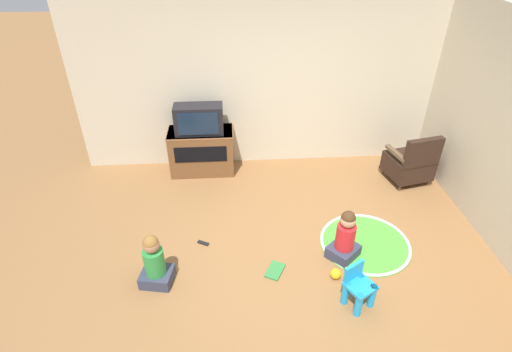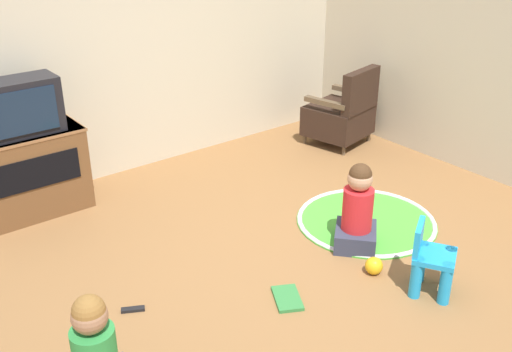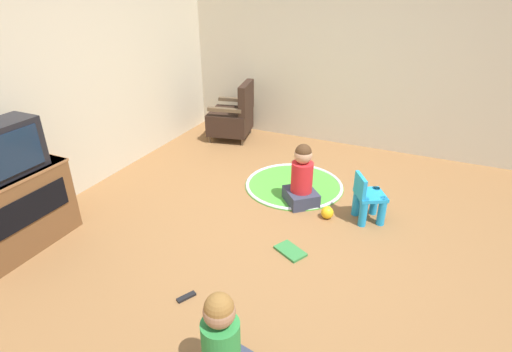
% 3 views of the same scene
% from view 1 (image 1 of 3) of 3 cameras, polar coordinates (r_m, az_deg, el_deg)
% --- Properties ---
extents(ground_plane, '(30.00, 30.00, 0.00)m').
position_cam_1_polar(ground_plane, '(4.92, 5.14, -11.92)').
color(ground_plane, olive).
extents(wall_back, '(5.61, 0.12, 2.66)m').
position_cam_1_polar(wall_back, '(6.22, 0.69, 13.15)').
color(wall_back, beige).
rests_on(wall_back, ground_plane).
extents(tv_cabinet, '(1.00, 0.50, 0.71)m').
position_cam_1_polar(tv_cabinet, '(6.34, -7.76, 3.61)').
color(tv_cabinet, brown).
rests_on(tv_cabinet, ground_plane).
extents(television, '(0.72, 0.32, 0.44)m').
position_cam_1_polar(television, '(6.04, -8.18, 8.02)').
color(television, black).
rests_on(television, tv_cabinet).
extents(black_armchair, '(0.70, 0.69, 0.84)m').
position_cam_1_polar(black_armchair, '(6.48, 21.21, 1.75)').
color(black_armchair, brown).
rests_on(black_armchair, ground_plane).
extents(yellow_kid_chair, '(0.37, 0.37, 0.49)m').
position_cam_1_polar(yellow_kid_chair, '(4.45, 14.40, -15.36)').
color(yellow_kid_chair, '#1E99DB').
rests_on(yellow_kid_chair, ground_plane).
extents(play_mat, '(1.13, 1.13, 0.04)m').
position_cam_1_polar(play_mat, '(5.29, 15.30, -9.20)').
color(play_mat, green).
rests_on(play_mat, ground_plane).
extents(child_watching_left, '(0.46, 0.46, 0.68)m').
position_cam_1_polar(child_watching_left, '(4.87, 12.62, -8.61)').
color(child_watching_left, '#33384C').
rests_on(child_watching_left, ground_plane).
extents(child_watching_center, '(0.39, 0.36, 0.67)m').
position_cam_1_polar(child_watching_center, '(4.60, -14.29, -11.95)').
color(child_watching_center, '#33384C').
rests_on(child_watching_center, ground_plane).
extents(toy_ball, '(0.13, 0.13, 0.13)m').
position_cam_1_polar(toy_ball, '(4.76, 11.31, -13.54)').
color(toy_ball, yellow).
rests_on(toy_ball, ground_plane).
extents(book, '(0.27, 0.32, 0.02)m').
position_cam_1_polar(book, '(4.78, 2.74, -13.34)').
color(book, '#337F3D').
rests_on(book, ground_plane).
extents(remote_control, '(0.15, 0.11, 0.02)m').
position_cam_1_polar(remote_control, '(5.15, -7.54, -9.47)').
color(remote_control, black).
rests_on(remote_control, ground_plane).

